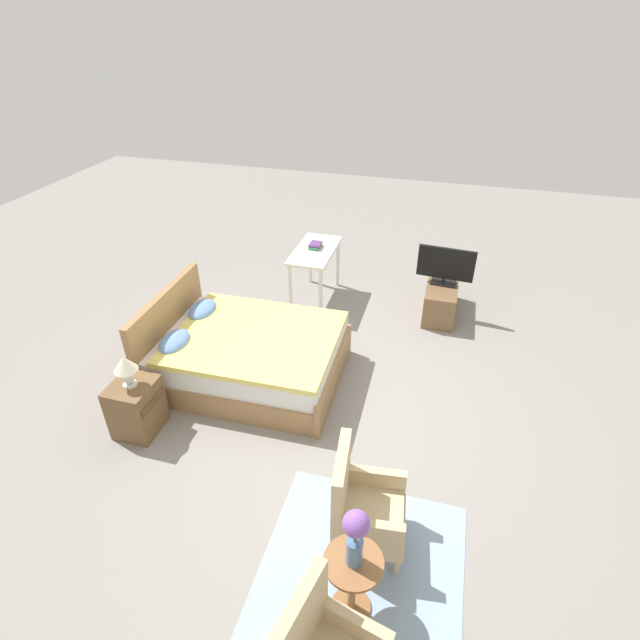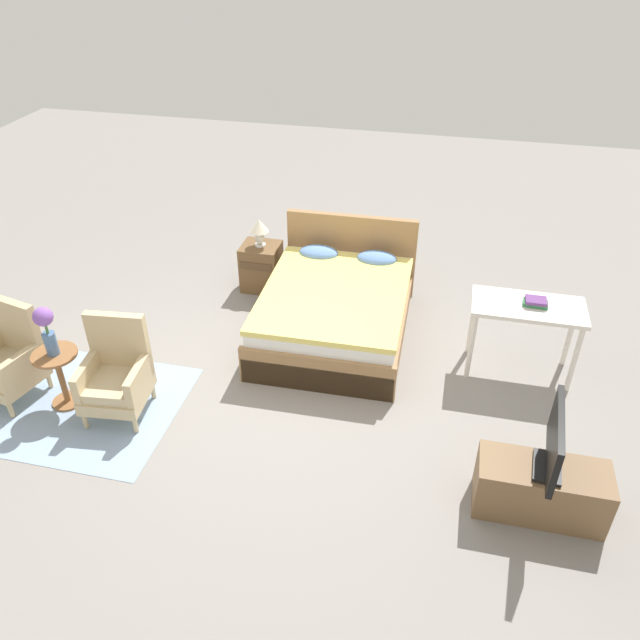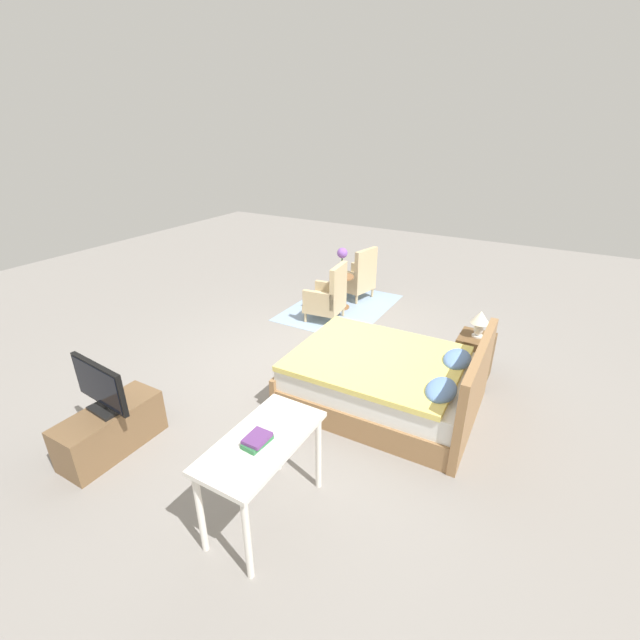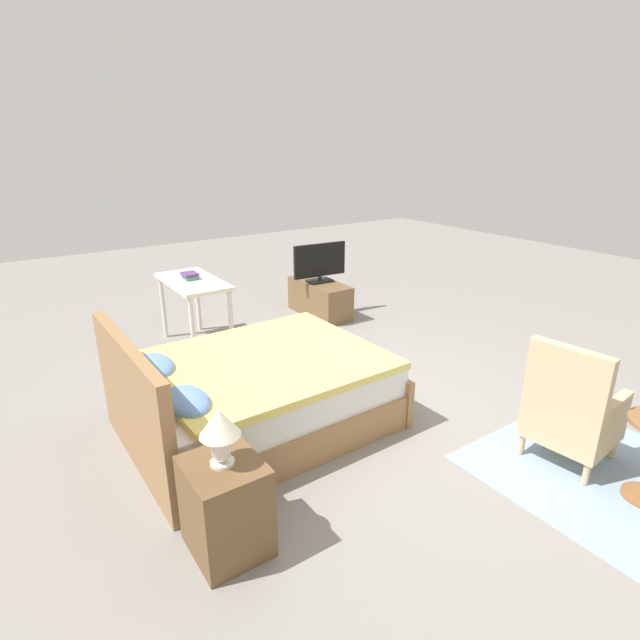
% 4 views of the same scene
% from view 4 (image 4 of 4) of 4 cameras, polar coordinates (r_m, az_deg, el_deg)
% --- Properties ---
extents(ground_plane, '(16.00, 16.00, 0.00)m').
position_cam_4_polar(ground_plane, '(4.47, 4.50, -9.59)').
color(ground_plane, gray).
extents(bed, '(1.53, 2.01, 0.96)m').
position_cam_4_polar(bed, '(4.03, -7.69, -8.34)').
color(bed, '#997047').
rests_on(bed, ground_plane).
extents(armchair_by_window_right, '(0.60, 0.60, 0.92)m').
position_cam_4_polar(armchair_by_window_right, '(3.99, 26.72, -9.46)').
color(armchair_by_window_right, '#CCB284').
rests_on(armchair_by_window_right, floor_rug).
extents(nightstand, '(0.44, 0.41, 0.56)m').
position_cam_4_polar(nightstand, '(3.00, -10.69, -20.21)').
color(nightstand, brown).
rests_on(nightstand, ground_plane).
extents(table_lamp, '(0.22, 0.22, 0.33)m').
position_cam_4_polar(table_lamp, '(2.71, -11.38, -12.14)').
color(table_lamp, silver).
rests_on(table_lamp, nightstand).
extents(tv_stand, '(0.96, 0.40, 0.45)m').
position_cam_4_polar(tv_stand, '(6.58, -0.03, 2.50)').
color(tv_stand, brown).
rests_on(tv_stand, ground_plane).
extents(tv_flatscreen, '(0.23, 0.73, 0.50)m').
position_cam_4_polar(tv_flatscreen, '(6.45, -0.04, 6.60)').
color(tv_flatscreen, black).
rests_on(tv_flatscreen, tv_stand).
extents(vanity_desk, '(1.04, 0.52, 0.77)m').
position_cam_4_polar(vanity_desk, '(5.61, -14.27, 3.33)').
color(vanity_desk, silver).
rests_on(vanity_desk, ground_plane).
extents(book_stack, '(0.23, 0.15, 0.07)m').
position_cam_4_polar(book_stack, '(5.62, -14.66, 4.92)').
color(book_stack, '#337A47').
rests_on(book_stack, vanity_desk).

